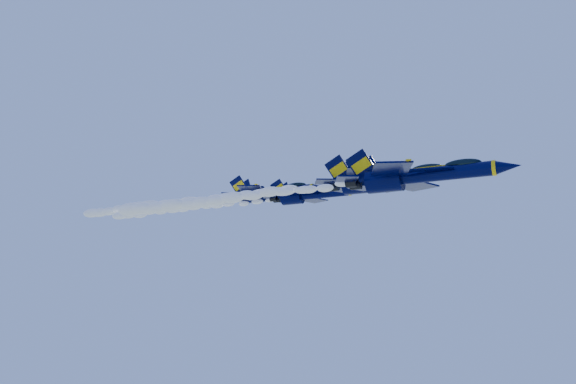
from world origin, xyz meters
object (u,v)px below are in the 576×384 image
at_px(jet_second, 388,178).
at_px(jet_third, 310,195).
at_px(jet_fourth, 271,192).
at_px(jet_lead, 418,175).

distance_m(jet_second, jet_third, 19.70).
distance_m(jet_third, jet_fourth, 7.69).
xyz_separation_m(jet_lead, jet_fourth, (-29.10, 20.85, 4.74)).
relative_size(jet_lead, jet_fourth, 1.06).
bearing_deg(jet_second, jet_fourth, 151.76).
height_order(jet_third, jet_fourth, jet_fourth).
distance_m(jet_second, jet_fourth, 26.75).
distance_m(jet_lead, jet_fourth, 36.11).
distance_m(jet_lead, jet_third, 29.47).
relative_size(jet_lead, jet_second, 0.96).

